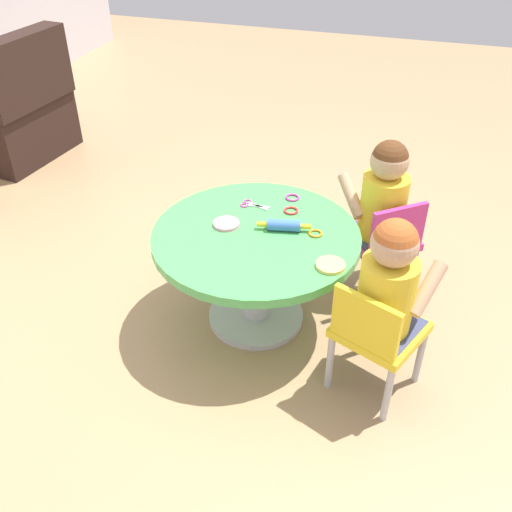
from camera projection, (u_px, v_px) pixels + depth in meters
name	position (u px, v px, depth m)	size (l,w,h in m)	color
ground_plane	(256.00, 318.00, 2.73)	(10.00, 10.00, 0.00)	tan
craft_table	(256.00, 255.00, 2.51)	(0.89, 0.89, 0.48)	silver
child_chair_left	(376.00, 333.00, 2.20)	(0.39, 0.39, 0.54)	#B7B7BC
seated_child_left	(389.00, 281.00, 2.09)	(0.42, 0.38, 0.51)	#3F4772
child_chair_right	(382.00, 240.00, 2.71)	(0.42, 0.42, 0.54)	#B7B7BC
seated_child_right	(384.00, 194.00, 2.61)	(0.44, 0.43, 0.51)	#3F4772
armchair_dark	(8.00, 113.00, 3.97)	(0.78, 0.79, 0.85)	black
rolling_pin	(284.00, 225.00, 2.45)	(0.08, 0.23, 0.05)	#3F72CC
craft_scissors	(251.00, 205.00, 2.63)	(0.08, 0.14, 0.01)	silver
playdough_blob_0	(226.00, 224.00, 2.49)	(0.11, 0.11, 0.01)	pink
playdough_blob_1	(331.00, 265.00, 2.25)	(0.12, 0.12, 0.01)	#F2CC72
cookie_cutter_0	(291.00, 211.00, 2.59)	(0.07, 0.07, 0.01)	red
cookie_cutter_1	(292.00, 197.00, 2.68)	(0.07, 0.07, 0.01)	#D83FA5
cookie_cutter_2	(316.00, 233.00, 2.44)	(0.06, 0.06, 0.01)	orange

